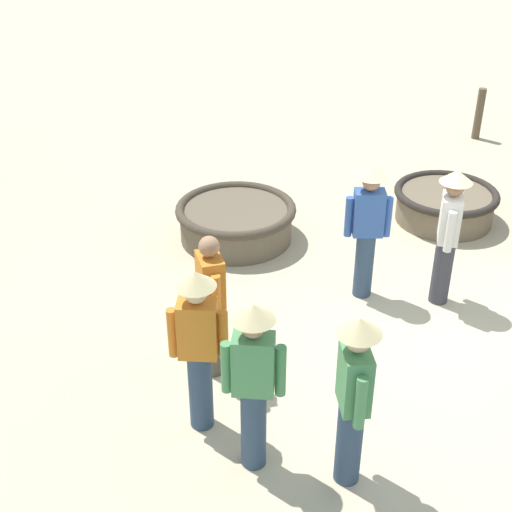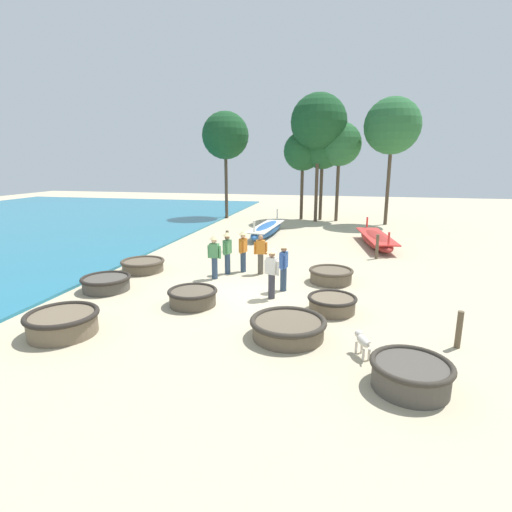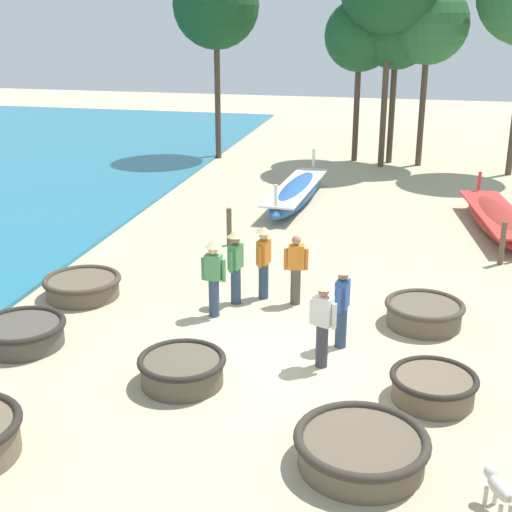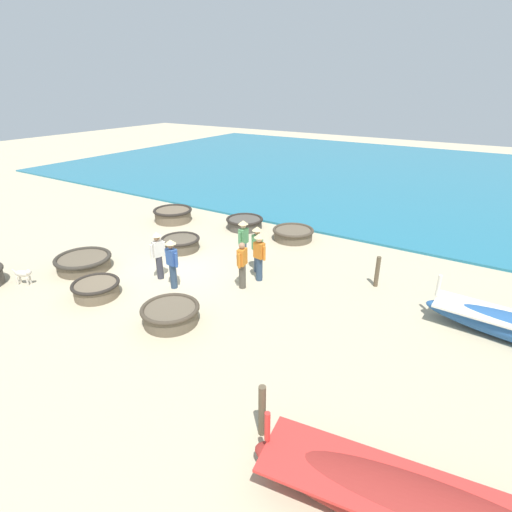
{
  "view_description": "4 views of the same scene",
  "coord_description": "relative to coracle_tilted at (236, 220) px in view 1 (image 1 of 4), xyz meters",
  "views": [
    {
      "loc": [
        -5.92,
        2.89,
        4.74
      ],
      "look_at": [
        0.47,
        2.07,
        0.93
      ],
      "focal_mm": 50.0,
      "sensor_mm": 36.0,
      "label": 1
    },
    {
      "loc": [
        2.94,
        -12.25,
        4.35
      ],
      "look_at": [
        -0.17,
        1.59,
        0.97
      ],
      "focal_mm": 28.0,
      "sensor_mm": 36.0,
      "label": 2
    },
    {
      "loc": [
        2.11,
        -11.66,
        6.19
      ],
      "look_at": [
        -0.99,
        2.16,
        1.2
      ],
      "focal_mm": 50.0,
      "sensor_mm": 36.0,
      "label": 3
    },
    {
      "loc": [
        9.2,
        9.15,
        6.14
      ],
      "look_at": [
        -1.04,
        2.58,
        0.81
      ],
      "focal_mm": 28.0,
      "sensor_mm": 36.0,
      "label": 4
    }
  ],
  "objects": [
    {
      "name": "ground_plane",
      "position": [
        -2.54,
        -2.08,
        -0.28
      ],
      "size": [
        80.0,
        80.0,
        0.0
      ],
      "primitive_type": "plane",
      "color": "#BCAD8C"
    },
    {
      "name": "fisherman_standing_right",
      "position": [
        -1.56,
        -1.35,
        0.68
      ],
      "size": [
        0.36,
        0.53,
        1.67
      ],
      "color": "#2D425B",
      "rests_on": "ground"
    },
    {
      "name": "mooring_post_mid_beach",
      "position": [
        3.17,
        -4.7,
        0.18
      ],
      "size": [
        0.14,
        0.14,
        0.92
      ],
      "primitive_type": "cylinder",
      "color": "brown",
      "rests_on": "ground"
    },
    {
      "name": "fisherman_by_coracle",
      "position": [
        -3.5,
        0.68,
        0.68
      ],
      "size": [
        0.36,
        0.52,
        1.67
      ],
      "color": "#2D425B",
      "rests_on": "ground"
    },
    {
      "name": "fisherman_crouching",
      "position": [
        -1.81,
        -2.21,
        0.68
      ],
      "size": [
        0.5,
        0.36,
        1.67
      ],
      "color": "#383842",
      "rests_on": "ground"
    },
    {
      "name": "coracle_tilted",
      "position": [
        0.0,
        0.0,
        0.0
      ],
      "size": [
        1.62,
        1.62,
        0.51
      ],
      "color": "brown",
      "rests_on": "ground"
    },
    {
      "name": "fisherman_standing_left",
      "position": [
        -2.75,
        0.52,
        0.56
      ],
      "size": [
        0.52,
        0.27,
        1.57
      ],
      "color": "#4C473D",
      "rests_on": "ground"
    },
    {
      "name": "fisherman_with_hat",
      "position": [
        -4.03,
        0.27,
        0.68
      ],
      "size": [
        0.36,
        0.52,
        1.67
      ],
      "color": "#2D425B",
      "rests_on": "ground"
    },
    {
      "name": "coracle_far_right",
      "position": [
        0.15,
        -2.99,
        -0.01
      ],
      "size": [
        1.46,
        1.46,
        0.48
      ],
      "color": "brown",
      "rests_on": "ground"
    },
    {
      "name": "fisherman_hauling",
      "position": [
        -4.31,
        -0.49,
        0.68
      ],
      "size": [
        0.53,
        0.36,
        1.67
      ],
      "color": "#2D425B",
      "rests_on": "ground"
    }
  ]
}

